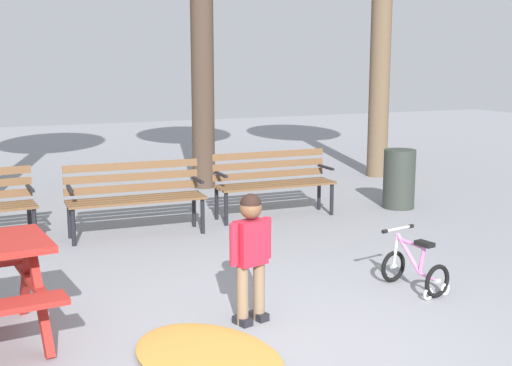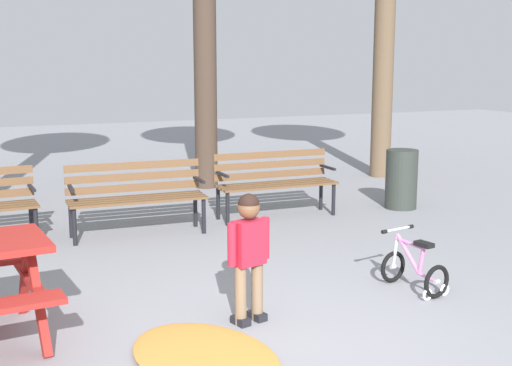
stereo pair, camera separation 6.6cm
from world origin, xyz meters
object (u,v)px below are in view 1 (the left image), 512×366
Objects in this scene: park_bench_right at (273,178)px; trash_bin at (399,179)px; park_bench_left at (135,192)px; child_standing at (251,248)px; kids_bicycle at (415,268)px.

trash_bin is (1.83, -0.27, -0.10)m from park_bench_right.
park_bench_left and park_bench_right have the same top height.
trash_bin is at bearing -8.40° from park_bench_right.
child_standing reaches higher than trash_bin.
park_bench_left is 1.00× the size of park_bench_right.
park_bench_right is 2.66× the size of kids_bicycle.
child_standing is 1.26× the size of trash_bin.
child_standing is (-1.77, -3.26, 0.10)m from park_bench_right.
kids_bicycle is (-0.11, -3.17, -0.31)m from park_bench_right.
park_bench_left is 3.07m from child_standing.
park_bench_right is at bearing 61.53° from child_standing.
child_standing is at bearing -87.57° from park_bench_left.
child_standing is 1.72× the size of kids_bicycle.
park_bench_left is 1.91m from park_bench_right.
park_bench_left reaches higher than kids_bicycle.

